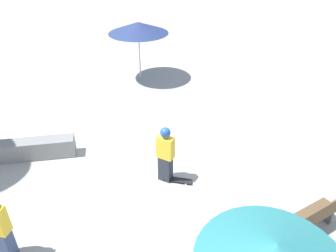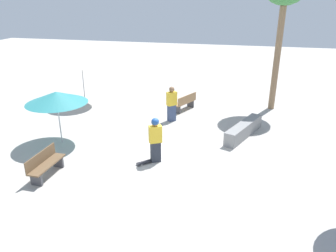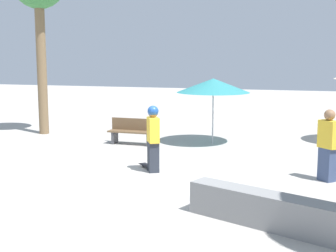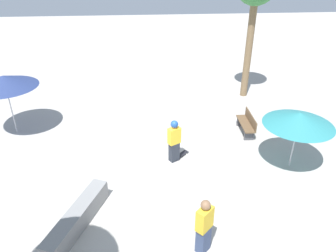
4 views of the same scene
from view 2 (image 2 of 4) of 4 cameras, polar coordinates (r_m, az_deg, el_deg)
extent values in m
plane|color=#ADA8A0|center=(12.47, 0.75, -5.21)|extent=(60.00, 60.00, 0.00)
cube|color=#282D38|center=(11.93, -2.17, -4.49)|extent=(0.39, 0.43, 0.76)
cube|color=yellow|center=(11.64, -2.22, -1.42)|extent=(0.44, 0.51, 0.63)
sphere|color=#8C6647|center=(11.47, -2.25, 0.59)|extent=(0.25, 0.25, 0.25)
sphere|color=#1E478C|center=(11.46, -2.25, 0.74)|extent=(0.28, 0.28, 0.28)
cube|color=black|center=(11.95, -3.71, -6.19)|extent=(0.71, 0.70, 0.02)
cylinder|color=silver|center=(11.80, -4.58, -6.80)|extent=(0.06, 0.06, 0.05)
cylinder|color=silver|center=(11.94, -4.96, -6.46)|extent=(0.06, 0.06, 0.05)
cylinder|color=silver|center=(12.01, -2.47, -6.21)|extent=(0.06, 0.06, 0.05)
cylinder|color=silver|center=(12.14, -2.87, -5.88)|extent=(0.06, 0.06, 0.05)
cube|color=gray|center=(14.40, 13.04, -0.64)|extent=(2.85, 1.53, 0.59)
cube|color=#47474C|center=(12.25, -18.59, -5.92)|extent=(0.09, 0.40, 0.40)
cube|color=#47474C|center=(11.38, -21.94, -8.67)|extent=(0.09, 0.40, 0.40)
cube|color=brown|center=(11.70, -20.34, -6.28)|extent=(1.61, 0.48, 0.05)
cube|color=brown|center=(11.72, -21.30, -5.16)|extent=(1.60, 0.08, 0.40)
cube|color=#47474C|center=(16.83, 1.57, 2.91)|extent=(0.24, 0.39, 0.40)
cube|color=#47474C|center=(17.80, 3.95, 3.94)|extent=(0.24, 0.39, 0.40)
cube|color=#9E754C|center=(17.24, 2.80, 4.15)|extent=(1.64, 1.06, 0.05)
cube|color=#9E754C|center=(17.07, 3.37, 4.74)|extent=(1.48, 0.69, 0.40)
cylinder|color=#B7B7BC|center=(13.88, -18.41, 1.06)|extent=(0.05, 0.05, 2.01)
cone|color=teal|center=(13.59, -18.87, 4.75)|extent=(2.42, 2.42, 0.46)
cylinder|color=#B7B7BC|center=(18.64, -14.53, 7.30)|extent=(0.05, 0.05, 2.39)
cone|color=beige|center=(18.40, -14.87, 10.72)|extent=(2.39, 2.39, 0.36)
cylinder|color=#896B4C|center=(17.77, 18.58, 12.17)|extent=(0.32, 0.32, 6.01)
cube|color=#38476B|center=(15.74, 0.64, 2.30)|extent=(0.43, 0.44, 0.79)
cube|color=yellow|center=(15.52, 0.65, 4.79)|extent=(0.51, 0.51, 0.65)
sphere|color=#8C6647|center=(15.39, 0.66, 6.41)|extent=(0.26, 0.26, 0.26)
camera|label=1|loc=(16.56, -20.80, 22.10)|focal=35.00mm
camera|label=3|loc=(16.37, 42.89, 6.41)|focal=50.00mm
camera|label=4|loc=(20.54, 9.09, 25.71)|focal=35.00mm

